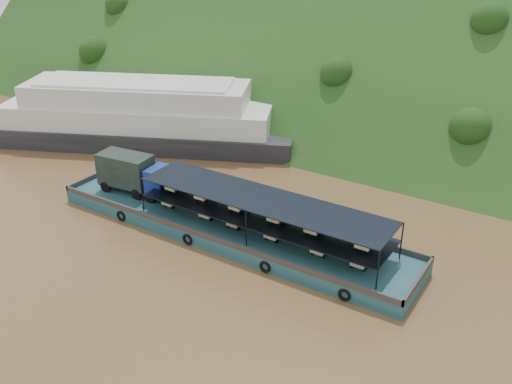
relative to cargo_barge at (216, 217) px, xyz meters
The scene contains 4 objects.
ground 4.53m from the cargo_barge, ahead, with size 160.00×160.00×0.00m, color brown.
hillside 36.39m from the cargo_barge, 83.15° to the left, with size 140.00×28.00×28.00m, color #183C16.
cargo_barge is the anchor object (origin of this frame).
passenger_ferry 25.16m from the cargo_barge, 148.71° to the left, with size 39.61×25.21×7.92m.
Camera 1 is at (23.32, -36.62, 26.28)m, focal length 40.00 mm.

